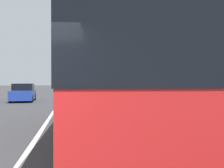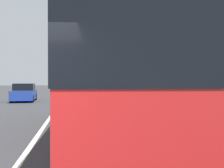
{
  "view_description": "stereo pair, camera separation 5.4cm",
  "coord_description": "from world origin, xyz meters",
  "px_view_note": "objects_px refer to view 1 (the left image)",
  "views": [
    {
      "loc": [
        -2.91,
        -1.17,
        1.82
      ],
      "look_at": [
        7.91,
        -2.72,
        1.69
      ],
      "focal_mm": 43.22,
      "sensor_mm": 36.0,
      "label": 1
    },
    {
      "loc": [
        -2.92,
        -1.22,
        1.82
      ],
      "look_at": [
        7.91,
        -2.72,
        1.69
      ],
      "focal_mm": 43.22,
      "sensor_mm": 36.0,
      "label": 2
    }
  ],
  "objects_px": {
    "coach_bus": "(110,78)",
    "car_far_distant": "(82,88)",
    "roadside_tree_mid_block": "(202,37)",
    "car_oncoming": "(23,93)"
  },
  "relations": [
    {
      "from": "car_far_distant",
      "to": "car_oncoming",
      "type": "bearing_deg",
      "value": 166.8
    },
    {
      "from": "coach_bus",
      "to": "car_oncoming",
      "type": "xyz_separation_m",
      "value": [
        15.77,
        5.66,
        -1.17
      ]
    },
    {
      "from": "car_oncoming",
      "to": "roadside_tree_mid_block",
      "type": "distance_m",
      "value": 16.08
    },
    {
      "from": "coach_bus",
      "to": "roadside_tree_mid_block",
      "type": "relative_size",
      "value": 1.86
    },
    {
      "from": "coach_bus",
      "to": "car_far_distant",
      "type": "bearing_deg",
      "value": 2.19
    },
    {
      "from": "coach_bus",
      "to": "car_far_distant",
      "type": "xyz_separation_m",
      "value": [
        35.73,
        -0.11,
        -1.23
      ]
    },
    {
      "from": "coach_bus",
      "to": "car_oncoming",
      "type": "distance_m",
      "value": 16.8
    },
    {
      "from": "coach_bus",
      "to": "roadside_tree_mid_block",
      "type": "height_order",
      "value": "roadside_tree_mid_block"
    },
    {
      "from": "car_far_distant",
      "to": "roadside_tree_mid_block",
      "type": "xyz_separation_m",
      "value": [
        -30.42,
        -5.91,
        3.64
      ]
    },
    {
      "from": "car_far_distant",
      "to": "roadside_tree_mid_block",
      "type": "distance_m",
      "value": 31.2
    }
  ]
}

